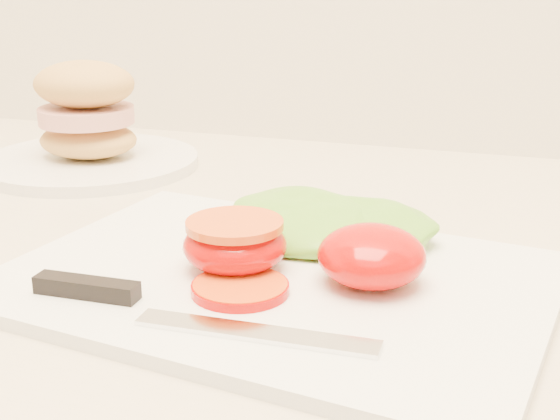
% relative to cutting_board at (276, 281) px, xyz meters
% --- Properties ---
extents(cutting_board, '(0.41, 0.32, 0.01)m').
position_rel_cutting_board_xyz_m(cutting_board, '(0.00, 0.00, 0.00)').
color(cutting_board, white).
rests_on(cutting_board, counter).
extents(tomato_half_dome, '(0.07, 0.07, 0.04)m').
position_rel_cutting_board_xyz_m(tomato_half_dome, '(0.07, 0.01, 0.03)').
color(tomato_half_dome, '#CB0A00').
rests_on(tomato_half_dome, cutting_board).
extents(tomato_half_cut, '(0.07, 0.07, 0.04)m').
position_rel_cutting_board_xyz_m(tomato_half_cut, '(-0.03, -0.00, 0.03)').
color(tomato_half_cut, '#CB0A00').
rests_on(tomato_half_cut, cutting_board).
extents(tomato_slice_0, '(0.06, 0.06, 0.01)m').
position_rel_cutting_board_xyz_m(tomato_slice_0, '(-0.01, -0.04, 0.01)').
color(tomato_slice_0, '#EF5210').
rests_on(tomato_slice_0, cutting_board).
extents(lettuce_leaf_0, '(0.17, 0.15, 0.03)m').
position_rel_cutting_board_xyz_m(lettuce_leaf_0, '(-0.00, 0.08, 0.02)').
color(lettuce_leaf_0, '#69B22F').
rests_on(lettuce_leaf_0, cutting_board).
extents(lettuce_leaf_1, '(0.13, 0.10, 0.03)m').
position_rel_cutting_board_xyz_m(lettuce_leaf_1, '(0.04, 0.08, 0.02)').
color(lettuce_leaf_1, '#69B22F').
rests_on(lettuce_leaf_1, cutting_board).
extents(knife, '(0.24, 0.04, 0.01)m').
position_rel_cutting_board_xyz_m(knife, '(-0.06, -0.08, 0.01)').
color(knife, silver).
rests_on(knife, cutting_board).
extents(sandwich_plate, '(0.24, 0.24, 0.12)m').
position_rel_cutting_board_xyz_m(sandwich_plate, '(-0.30, 0.25, 0.04)').
color(sandwich_plate, white).
rests_on(sandwich_plate, counter).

